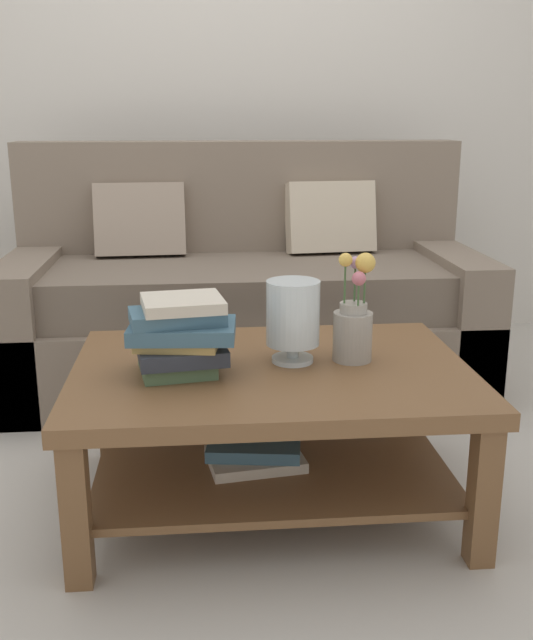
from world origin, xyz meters
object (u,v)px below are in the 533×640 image
(coffee_table, at_px, (270,406))
(glass_hurricane_vase, at_px, (293,316))
(flower_pitcher, at_px, (354,324))
(book_stack_main, at_px, (180,336))
(couch, at_px, (244,302))

(coffee_table, bearing_deg, glass_hurricane_vase, 26.32)
(flower_pitcher, bearing_deg, glass_hurricane_vase, 179.33)
(glass_hurricane_vase, bearing_deg, coffee_table, -153.68)
(coffee_table, height_order, book_stack_main, book_stack_main)
(couch, bearing_deg, glass_hurricane_vase, -85.99)
(coffee_table, relative_size, flower_pitcher, 3.55)
(coffee_table, relative_size, glass_hurricane_vase, 4.70)
(couch, height_order, flower_pitcher, couch)
(couch, relative_size, flower_pitcher, 6.16)
(glass_hurricane_vase, height_order, flower_pitcher, flower_pitcher)
(glass_hurricane_vase, relative_size, flower_pitcher, 0.75)
(couch, height_order, glass_hurricane_vase, couch)
(coffee_table, relative_size, book_stack_main, 3.77)
(flower_pitcher, bearing_deg, couch, 103.29)
(book_stack_main, height_order, glass_hurricane_vase, glass_hurricane_vase)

